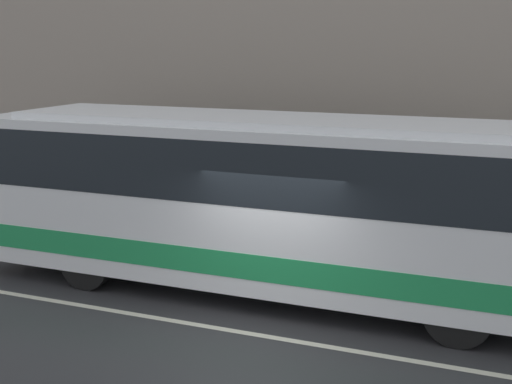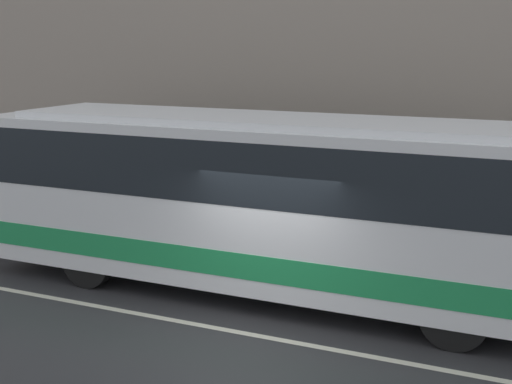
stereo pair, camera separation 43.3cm
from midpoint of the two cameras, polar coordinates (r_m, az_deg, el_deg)
The scene contains 6 objects.
ground_plane at distance 11.68m, azimuth -1.10°, elevation -11.36°, with size 60.00×60.00×0.00m, color #2D2D30.
sidewalk at distance 16.23m, azimuth 6.21°, elevation -4.42°, with size 60.00×2.29×0.13m.
building_facade at distance 16.81m, azimuth 7.85°, elevation 12.32°, with size 60.00×0.35×9.86m.
lane_stripe at distance 11.68m, azimuth -1.10°, elevation -11.34°, with size 54.00×0.14×0.01m.
transit_bus at distance 13.09m, azimuth -0.91°, elevation -0.21°, with size 10.86×2.59×3.30m.
pedestrian_waiting at distance 16.29m, azimuth 4.06°, elevation -1.09°, with size 0.36×0.36×1.76m.
Camera 1 is at (4.11, -9.90, 4.63)m, focal length 50.00 mm.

